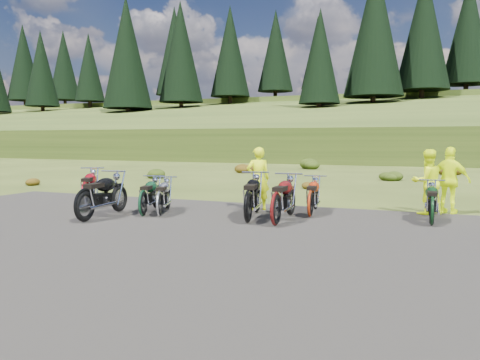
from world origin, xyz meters
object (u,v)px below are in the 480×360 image
at_px(motorcycle_7, 431,227).
at_px(person_middle, 258,180).
at_px(motorcycle_0, 85,223).
at_px(motorcycle_3, 160,218).

relative_size(motorcycle_7, person_middle, 1.08).
bearing_deg(motorcycle_7, motorcycle_0, 107.70).
xyz_separation_m(motorcycle_3, motorcycle_7, (6.63, 1.30, 0.00)).
bearing_deg(motorcycle_0, motorcycle_3, -47.55).
bearing_deg(motorcycle_7, motorcycle_3, 100.16).
xyz_separation_m(motorcycle_3, person_middle, (2.01, 2.07, 0.90)).
height_order(motorcycle_0, person_middle, person_middle).
bearing_deg(motorcycle_0, motorcycle_7, -75.82).
relative_size(motorcycle_3, person_middle, 1.06).
distance_m(motorcycle_3, person_middle, 3.02).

